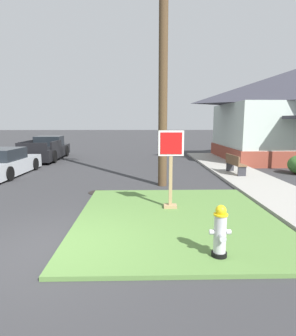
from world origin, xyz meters
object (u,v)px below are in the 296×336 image
Objects in this scene: manhole_cover at (99,192)px; street_bench at (235,163)px; fire_hydrant at (220,232)px; parked_sedan_silver at (4,164)px; utility_pole at (163,46)px; stop_sign at (171,172)px; pickup_truck_black at (47,150)px.

manhole_cover is 6.49m from street_bench.
fire_hydrant is 11.46m from parked_sedan_silver.
street_bench is at bearing 29.04° from utility_pole.
street_bench is (5.73, 2.99, 0.58)m from manhole_cover.
stop_sign reaches higher than parked_sedan_silver.
stop_sign is 0.38× the size of pickup_truck_black.
stop_sign is 9.03m from parked_sedan_silver.
pickup_truck_black is (0.14, 5.69, 0.07)m from parked_sedan_silver.
utility_pole reaches higher than street_bench.
parked_sedan_silver is 0.81× the size of pickup_truck_black.
fire_hydrant is 16.07m from pickup_truck_black.
pickup_truck_black reaches higher than parked_sedan_silver.
manhole_cover is at bearing -154.60° from utility_pole.
parked_sedan_silver is 2.97× the size of street_bench.
fire_hydrant is 5.82m from manhole_cover.
fire_hydrant is 1.35× the size of manhole_cover.
manhole_cover is 0.16× the size of parked_sedan_silver.
street_bench is 6.01m from utility_pole.
street_bench is 0.15× the size of utility_pole.
fire_hydrant is 7.70m from utility_pole.
utility_pole reaches higher than fire_hydrant.
manhole_cover is (-2.29, 2.08, -1.09)m from stop_sign.
fire_hydrant reaches higher than manhole_cover.
stop_sign is at bearing 100.97° from fire_hydrant.
fire_hydrant is at bearing -109.58° from street_bench.
street_bench is at bearing 55.94° from stop_sign.
fire_hydrant is at bearing -47.85° from parked_sedan_silver.
parked_sedan_silver is at bearing 132.15° from fire_hydrant.
pickup_truck_black is 12.09m from street_bench.
pickup_truck_black is at bearing 149.43° from street_bench.
utility_pole is at bearing 95.23° from fire_hydrant.
parked_sedan_silver reaches higher than fire_hydrant.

